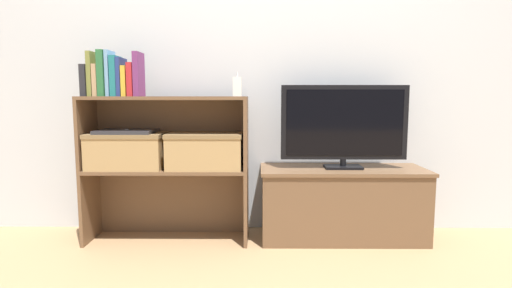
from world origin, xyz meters
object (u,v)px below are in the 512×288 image
at_px(tv, 344,124).
at_px(book_teal, 116,76).
at_px(book_forest, 105,74).
at_px(book_plum, 139,74).
at_px(book_skyblue, 110,74).
at_px(book_crimson, 133,80).
at_px(book_olive, 93,74).
at_px(book_mustard, 127,81).
at_px(storage_basket_right, 205,149).
at_px(storage_basket_left, 128,149).
at_px(book_tan, 99,81).
at_px(baby_monitor, 237,87).
at_px(book_charcoal, 88,81).
at_px(laptop, 127,131).
at_px(book_navy, 122,77).
at_px(tv_stand, 342,203).

bearing_deg(tv, book_teal, -176.60).
xyz_separation_m(book_forest, book_plum, (0.19, 0.00, -0.00)).
bearing_deg(book_forest, book_skyblue, 0.00).
xyz_separation_m(book_crimson, book_plum, (0.03, 0.00, 0.03)).
height_order(tv, book_plum, book_plum).
bearing_deg(tv, book_olive, -176.91).
xyz_separation_m(book_mustard, storage_basket_right, (0.44, 0.03, -0.39)).
height_order(book_forest, storage_basket_left, book_forest).
bearing_deg(book_skyblue, tv, 3.31).
height_order(book_crimson, book_plum, book_plum).
xyz_separation_m(book_tan, baby_monitor, (0.79, 0.05, -0.03)).
bearing_deg(baby_monitor, book_skyblue, -176.33).
bearing_deg(book_plum, book_crimson, 180.00).
bearing_deg(book_charcoal, book_olive, 0.00).
distance_m(book_charcoal, book_plum, 0.30).
distance_m(book_tan, book_plum, 0.23).
relative_size(book_skyblue, storage_basket_left, 0.59).
relative_size(tv, storage_basket_right, 1.71).
bearing_deg(book_tan, storage_basket_left, 12.62).
height_order(book_olive, book_tan, book_olive).
distance_m(book_skyblue, book_crimson, 0.13).
bearing_deg(book_olive, storage_basket_right, 2.84).
distance_m(tv, book_forest, 1.42).
bearing_deg(storage_basket_right, book_forest, -176.82).
height_order(book_tan, book_plum, book_plum).
distance_m(book_crimson, laptop, 0.30).
height_order(book_navy, storage_basket_right, book_navy).
distance_m(book_skyblue, book_mustard, 0.10).
bearing_deg(book_charcoal, tv_stand, 3.08).
height_order(book_skyblue, baby_monitor, book_skyblue).
bearing_deg(storage_basket_right, book_crimson, -175.56).
relative_size(book_crimson, storage_basket_right, 0.43).
bearing_deg(tv, book_charcoal, -176.98).
height_order(book_forest, storage_basket_right, book_forest).
bearing_deg(laptop, book_mustard, -55.72).
bearing_deg(book_teal, book_navy, 0.00).
bearing_deg(book_teal, storage_basket_right, 3.59).
distance_m(book_crimson, book_plum, 0.05).
bearing_deg(book_crimson, book_charcoal, 180.00).
xyz_separation_m(book_teal, storage_basket_left, (0.04, 0.03, -0.42)).
bearing_deg(book_mustard, book_navy, 180.00).
bearing_deg(baby_monitor, book_navy, -175.98).
relative_size(book_teal, book_crimson, 1.21).
bearing_deg(baby_monitor, storage_basket_left, -178.68).
distance_m(book_charcoal, book_crimson, 0.26).
bearing_deg(baby_monitor, book_forest, -176.49).
height_order(book_skyblue, book_plum, book_skyblue).
relative_size(book_navy, book_plum, 0.87).
relative_size(tv, storage_basket_left, 1.71).
distance_m(book_mustard, storage_basket_right, 0.59).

